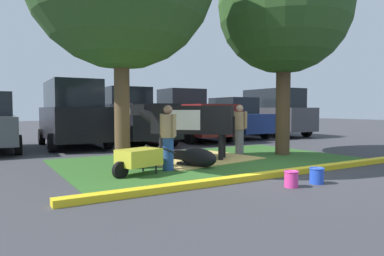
% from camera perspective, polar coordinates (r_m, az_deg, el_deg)
% --- Properties ---
extents(ground_plane, '(80.00, 80.00, 0.00)m').
position_cam_1_polar(ground_plane, '(8.80, 11.20, -6.46)').
color(ground_plane, '#38383D').
extents(grass_island, '(8.15, 4.96, 0.02)m').
position_cam_1_polar(grass_island, '(9.89, 3.22, -5.29)').
color(grass_island, '#2D5B23').
rests_on(grass_island, ground).
extents(curb_yellow, '(9.35, 0.24, 0.12)m').
position_cam_1_polar(curb_yellow, '(7.88, 14.19, -7.18)').
color(curb_yellow, yellow).
rests_on(curb_yellow, ground).
extents(hay_bedding, '(3.55, 2.89, 0.04)m').
position_cam_1_polar(hay_bedding, '(10.02, 0.89, -5.08)').
color(hay_bedding, tan).
rests_on(hay_bedding, ground).
extents(shade_tree_right, '(4.12, 4.12, 6.69)m').
position_cam_1_polar(shade_tree_right, '(11.81, 14.82, 18.48)').
color(shade_tree_right, '#4C3823').
rests_on(shade_tree_right, ground).
extents(cow_holstein, '(2.51, 2.46, 1.59)m').
position_cam_1_polar(cow_holstein, '(10.10, -0.52, 1.29)').
color(cow_holstein, black).
rests_on(cow_holstein, ground).
extents(calf_lying, '(0.80, 1.33, 0.48)m').
position_cam_1_polar(calf_lying, '(8.75, 0.79, -4.87)').
color(calf_lying, black).
rests_on(calf_lying, ground).
extents(person_handler, '(0.34, 0.50, 1.59)m').
position_cam_1_polar(person_handler, '(11.14, 7.77, -0.03)').
color(person_handler, slate).
rests_on(person_handler, ground).
extents(person_visitor_near, '(0.34, 0.52, 1.54)m').
position_cam_1_polar(person_visitor_near, '(8.17, -3.94, -1.32)').
color(person_visitor_near, '#23478C').
rests_on(person_visitor_near, ground).
extents(wheelbarrow, '(1.61, 0.92, 0.63)m').
position_cam_1_polar(wheelbarrow, '(7.74, -8.79, -4.86)').
color(wheelbarrow, gold).
rests_on(wheelbarrow, ground).
extents(bucket_pink, '(0.28, 0.28, 0.31)m').
position_cam_1_polar(bucket_pink, '(6.82, 15.88, -7.95)').
color(bucket_pink, '#EA3893').
rests_on(bucket_pink, ground).
extents(bucket_blue, '(0.29, 0.29, 0.31)m').
position_cam_1_polar(bucket_blue, '(7.29, 19.67, -7.28)').
color(bucket_blue, blue).
rests_on(bucket_blue, ground).
extents(suv_black, '(2.24, 4.66, 2.52)m').
position_cam_1_polar(suv_black, '(14.19, -18.95, 2.21)').
color(suv_black, black).
rests_on(suv_black, ground).
extents(pickup_truck_black, '(2.35, 5.46, 2.42)m').
position_cam_1_polar(pickup_truck_black, '(15.16, -9.61, 1.79)').
color(pickup_truck_black, black).
rests_on(pickup_truck_black, ground).
extents(pickup_truck_maroon, '(2.35, 5.46, 2.42)m').
position_cam_1_polar(pickup_truck_maroon, '(16.43, -0.39, 1.94)').
color(pickup_truck_maroon, maroon).
rests_on(pickup_truck_maroon, ground).
extents(hatchback_white, '(2.13, 4.46, 2.02)m').
position_cam_1_polar(hatchback_white, '(17.85, 6.71, 1.59)').
color(hatchback_white, navy).
rests_on(hatchback_white, ground).
extents(suv_dark_grey, '(2.24, 4.66, 2.52)m').
position_cam_1_polar(suv_dark_grey, '(19.52, 13.10, 2.50)').
color(suv_dark_grey, '#3D3D42').
rests_on(suv_dark_grey, ground).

